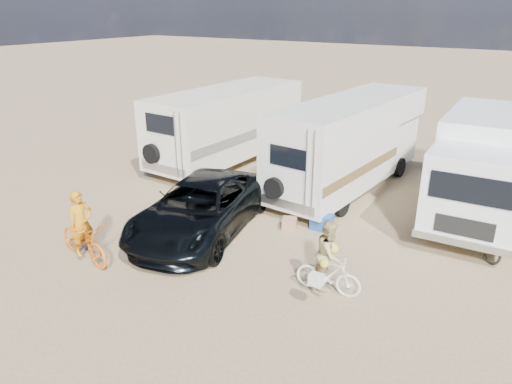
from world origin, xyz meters
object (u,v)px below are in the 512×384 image
Objects in this scene: dark_suv at (200,208)px; bike_woman at (328,275)px; rider_woman at (329,261)px; bike_parked at (476,235)px; cooler at (322,222)px; bike_man at (84,240)px; rider_man at (82,230)px; rv_left at (227,127)px; box_truck at (484,170)px; crate at (289,224)px; rv_main at (350,145)px.

bike_woman is (4.29, -0.85, -0.30)m from dark_suv.
rider_woman is at bearing 173.14° from bike_woman.
bike_parked is 3.21× the size of cooler.
rider_man is (-0.00, 0.00, 0.30)m from bike_man.
bike_man reaches higher than bike_parked.
rv_left reaches higher than rider_man.
crate is (-4.37, -3.72, -1.37)m from box_truck.
rv_left is 3.57× the size of bike_man.
box_truck is 3.35× the size of bike_parked.
box_truck is 6.50m from rider_woman.
box_truck reaches higher than bike_man.
rv_left is at bearing 41.96° from bike_woman.
bike_parked is at bearing -24.93° from rv_main.
bike_parked reaches higher than crate.
cooler is (2.78, 2.03, -0.52)m from dark_suv.
rv_main is 5.99m from dark_suv.
box_truck is at bearing -25.51° from bike_woman.
rv_main reaches higher than bike_man.
cooler is at bearing 20.83° from rider_woman.
bike_man is at bearing -128.66° from crate.
rider_woman is at bearing -39.31° from rv_left.
dark_suv is at bearing 71.94° from rider_woman.
rider_woman reaches higher than cooler.
rider_man reaches higher than bike_woman.
box_truck is at bearing -0.86° from rv_left.
bike_parked is (9.93, -2.79, -0.98)m from rv_left.
bike_man is 5.56m from crate.
dark_suv is 3.16m from rider_man.
rider_man is at bearing -108.44° from rv_main.
box_truck is (9.58, -0.46, 0.06)m from rv_left.
rider_man is 0.89× the size of bike_parked.
box_truck reaches higher than rider_woman.
dark_suv is (3.22, -5.72, -0.72)m from rv_left.
rv_main reaches higher than crate.
bike_woman is at bearing -111.11° from box_truck.
bike_woman is 3.25m from cooler.
dark_suv is 3.43× the size of rider_woman.
bike_woman is 0.80× the size of bike_parked.
box_truck is at bearing 41.06° from cooler.
dark_suv is at bearing -18.12° from rider_man.
bike_woman reaches higher than cooler.
rv_left is at bearing 174.81° from box_truck.
box_truck is 5.90m from crate.
rv_main is 18.81× the size of crate.
rv_main is 5.43m from bike_parked.
box_truck reaches higher than rider_man.
rider_woman reaches higher than bike_man.
dark_suv reaches higher than crate.
bike_man is 3.47× the size of cooler.
box_truck is 11.26m from rider_man.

